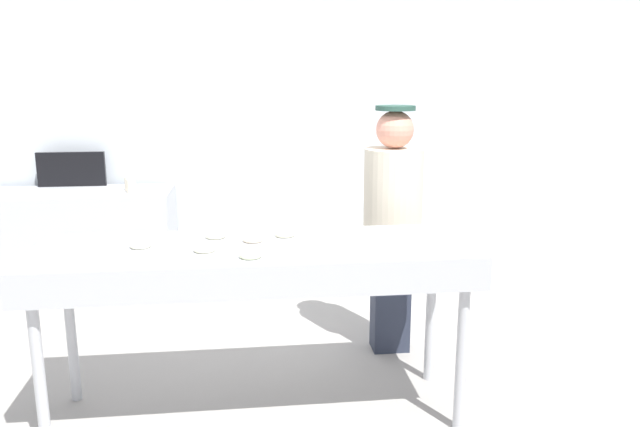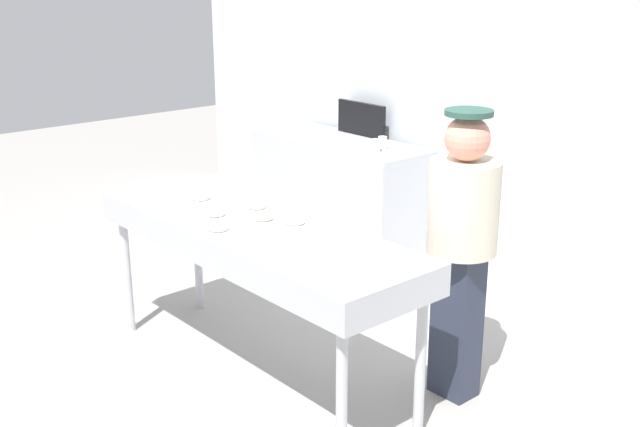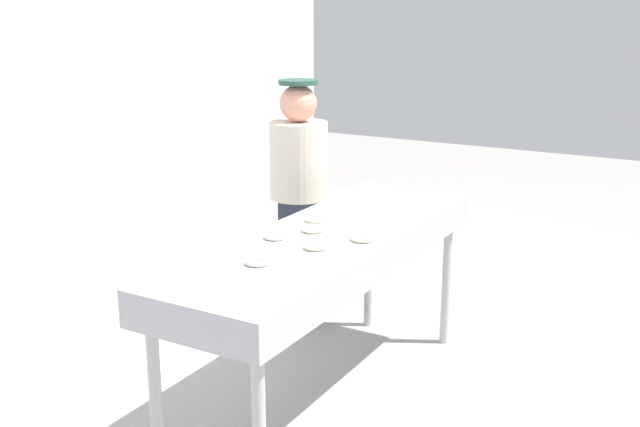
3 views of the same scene
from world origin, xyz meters
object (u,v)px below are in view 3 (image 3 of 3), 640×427
object	(u,v)px
sugar_donut_0	(312,229)
sugar_donut_1	(315,219)
sugar_donut_2	(315,246)
sugar_donut_3	(257,261)
fryer_conveyor	(328,250)
sugar_donut_5	(275,236)
sugar_donut_4	(362,238)
worker_baker	(299,183)

from	to	relation	value
sugar_donut_0	sugar_donut_1	size ratio (longest dim) A/B	1.00
sugar_donut_2	sugar_donut_3	distance (m)	0.35
fryer_conveyor	sugar_donut_1	world-z (taller)	sugar_donut_1
sugar_donut_5	fryer_conveyor	bearing A→B (deg)	-41.14
fryer_conveyor	sugar_donut_3	bearing A→B (deg)	176.56
sugar_donut_1	sugar_donut_5	world-z (taller)	same
sugar_donut_4	sugar_donut_5	world-z (taller)	same
sugar_donut_0	sugar_donut_3	distance (m)	0.57
sugar_donut_1	sugar_donut_5	distance (m)	0.38
sugar_donut_0	sugar_donut_4	xyz separation A→B (m)	(-0.02, -0.30, 0.00)
sugar_donut_0	sugar_donut_5	world-z (taller)	same
sugar_donut_5	sugar_donut_4	bearing A→B (deg)	-64.94
sugar_donut_4	worker_baker	xyz separation A→B (m)	(0.92, 0.94, -0.01)
sugar_donut_2	sugar_donut_4	size ratio (longest dim) A/B	1.00
sugar_donut_1	sugar_donut_4	size ratio (longest dim) A/B	1.00
sugar_donut_3	sugar_donut_5	xyz separation A→B (m)	(0.37, 0.15, 0.00)
sugar_donut_4	fryer_conveyor	bearing A→B (deg)	83.00
fryer_conveyor	worker_baker	size ratio (longest dim) A/B	1.39
fryer_conveyor	sugar_donut_0	bearing A→B (deg)	97.32
fryer_conveyor	sugar_donut_5	size ratio (longest dim) A/B	20.12
fryer_conveyor	sugar_donut_5	xyz separation A→B (m)	(-0.21, 0.18, 0.10)
sugar_donut_0	sugar_donut_2	world-z (taller)	same
sugar_donut_0	sugar_donut_5	distance (m)	0.22
fryer_conveyor	sugar_donut_1	size ratio (longest dim) A/B	20.12
fryer_conveyor	sugar_donut_1	bearing A→B (deg)	46.28
sugar_donut_1	worker_baker	distance (m)	0.92
sugar_donut_0	sugar_donut_4	bearing A→B (deg)	-92.93
sugar_donut_0	fryer_conveyor	bearing A→B (deg)	-82.68
fryer_conveyor	worker_baker	distance (m)	1.16
sugar_donut_1	sugar_donut_2	size ratio (longest dim) A/B	1.00
fryer_conveyor	sugar_donut_4	distance (m)	0.24
sugar_donut_0	sugar_donut_1	distance (m)	0.20
fryer_conveyor	sugar_donut_2	bearing A→B (deg)	-163.45
sugar_donut_1	sugar_donut_3	bearing A→B (deg)	-169.65
sugar_donut_1	sugar_donut_2	world-z (taller)	same
sugar_donut_0	sugar_donut_3	size ratio (longest dim) A/B	1.00
sugar_donut_2	worker_baker	distance (m)	1.40
sugar_donut_3	sugar_donut_4	distance (m)	0.61
sugar_donut_4	sugar_donut_3	bearing A→B (deg)	156.08
fryer_conveyor	worker_baker	xyz separation A→B (m)	(0.90, 0.73, 0.09)
sugar_donut_4	sugar_donut_1	bearing A→B (deg)	63.64
sugar_donut_1	sugar_donut_3	xyz separation A→B (m)	(-0.75, -0.14, 0.00)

